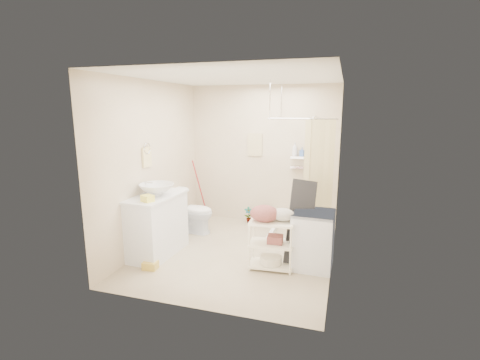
% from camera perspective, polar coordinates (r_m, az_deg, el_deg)
% --- Properties ---
extents(floor, '(3.20, 3.20, 0.00)m').
position_cam_1_polar(floor, '(5.46, -0.39, -11.77)').
color(floor, '#B9AA8B').
rests_on(floor, ground).
extents(ceiling, '(2.80, 3.20, 0.04)m').
position_cam_1_polar(ceiling, '(5.03, -0.44, 16.54)').
color(ceiling, silver).
rests_on(ceiling, ground).
extents(wall_back, '(2.80, 0.04, 2.60)m').
position_cam_1_polar(wall_back, '(6.61, 3.74, 4.07)').
color(wall_back, beige).
rests_on(wall_back, ground).
extents(wall_front, '(2.80, 0.04, 2.60)m').
position_cam_1_polar(wall_front, '(3.62, -7.99, -2.40)').
color(wall_front, beige).
rests_on(wall_front, ground).
extents(wall_left, '(0.04, 3.20, 2.60)m').
position_cam_1_polar(wall_left, '(5.66, -14.08, 2.44)').
color(wall_left, beige).
rests_on(wall_left, ground).
extents(wall_right, '(0.04, 3.20, 2.60)m').
position_cam_1_polar(wall_right, '(4.86, 15.54, 0.89)').
color(wall_right, beige).
rests_on(wall_right, ground).
extents(vanity, '(0.64, 1.07, 0.92)m').
position_cam_1_polar(vanity, '(5.40, -13.62, -7.16)').
color(vanity, silver).
rests_on(vanity, ground).
extents(sink, '(0.56, 0.56, 0.17)m').
position_cam_1_polar(sink, '(5.24, -13.52, -1.53)').
color(sink, silver).
rests_on(sink, vanity).
extents(counter_basket, '(0.20, 0.18, 0.09)m').
position_cam_1_polar(counter_basket, '(4.93, -14.93, -2.93)').
color(counter_basket, '#F7EC4F').
rests_on(counter_basket, vanity).
extents(floor_basket, '(0.30, 0.24, 0.15)m').
position_cam_1_polar(floor_basket, '(5.07, -14.51, -13.17)').
color(floor_basket, gold).
rests_on(floor_basket, ground).
extents(toilet, '(0.79, 0.49, 0.77)m').
position_cam_1_polar(toilet, '(6.25, -7.78, -5.07)').
color(toilet, white).
rests_on(toilet, ground).
extents(mop, '(0.13, 0.13, 1.17)m').
position_cam_1_polar(mop, '(7.00, -6.80, -1.51)').
color(mop, '#A82026').
rests_on(mop, ground).
extents(potted_plant_a, '(0.20, 0.17, 0.31)m').
position_cam_1_polar(potted_plant_a, '(6.74, 1.41, -5.75)').
color(potted_plant_a, brown).
rests_on(potted_plant_a, ground).
extents(potted_plant_b, '(0.21, 0.17, 0.36)m').
position_cam_1_polar(potted_plant_b, '(6.67, 4.32, -5.75)').
color(potted_plant_b, brown).
rests_on(potted_plant_b, ground).
extents(hanging_towel, '(0.28, 0.03, 0.42)m').
position_cam_1_polar(hanging_towel, '(6.61, 2.45, 5.82)').
color(hanging_towel, beige).
rests_on(hanging_towel, wall_back).
extents(towel_ring, '(0.04, 0.22, 0.34)m').
position_cam_1_polar(towel_ring, '(5.46, -15.06, 3.87)').
color(towel_ring, '#F0DB91').
rests_on(towel_ring, wall_left).
extents(tp_holder, '(0.08, 0.12, 0.14)m').
position_cam_1_polar(tp_holder, '(5.80, -13.21, -3.16)').
color(tp_holder, white).
rests_on(tp_holder, wall_left).
extents(shower, '(1.10, 1.10, 2.10)m').
position_cam_1_polar(shower, '(5.98, 10.44, 0.64)').
color(shower, white).
rests_on(shower, ground).
extents(shampoo_bottle_a, '(0.11, 0.11, 0.25)m').
position_cam_1_polar(shampoo_bottle_a, '(6.40, 8.98, 4.98)').
color(shampoo_bottle_a, silver).
rests_on(shampoo_bottle_a, shower).
extents(shampoo_bottle_b, '(0.09, 0.09, 0.16)m').
position_cam_1_polar(shampoo_bottle_b, '(6.40, 10.14, 4.56)').
color(shampoo_bottle_b, '#4265AE').
rests_on(shampoo_bottle_b, shower).
extents(washing_machine, '(0.56, 0.58, 0.79)m').
position_cam_1_polar(washing_machine, '(4.97, 11.87, -9.55)').
color(washing_machine, silver).
rests_on(washing_machine, ground).
extents(laundry_rack, '(0.62, 0.39, 0.82)m').
position_cam_1_polar(laundry_rack, '(4.83, 5.16, -9.80)').
color(laundry_rack, white).
rests_on(laundry_rack, ground).
extents(ironing_board, '(0.36, 0.20, 1.23)m').
position_cam_1_polar(ironing_board, '(4.97, 9.90, -6.76)').
color(ironing_board, black).
rests_on(ironing_board, ground).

